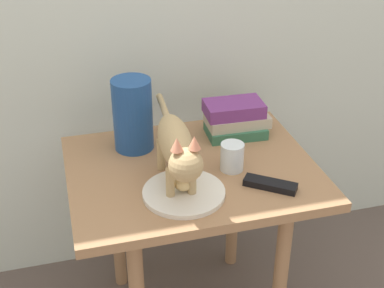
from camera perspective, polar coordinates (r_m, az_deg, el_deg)
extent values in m
cube|color=#9E724C|center=(1.63, 0.00, -2.90)|extent=(0.74, 0.58, 0.03)
cylinder|color=#9E724C|center=(1.72, 9.27, -14.28)|extent=(0.04, 0.04, 0.58)
cylinder|color=#9E724C|center=(1.95, -7.99, -8.00)|extent=(0.04, 0.04, 0.58)
cylinder|color=#9E724C|center=(2.03, 4.39, -6.08)|extent=(0.04, 0.04, 0.58)
cylinder|color=silver|center=(1.50, -0.87, -5.18)|extent=(0.23, 0.23, 0.01)
ellipsoid|color=#E0BC7A|center=(1.49, -0.88, -3.85)|extent=(0.08, 0.09, 0.05)
cylinder|color=tan|center=(1.47, 0.00, -4.00)|extent=(0.02, 0.02, 0.10)
cylinder|color=tan|center=(1.46, -2.32, -4.27)|extent=(0.02, 0.02, 0.10)
cylinder|color=tan|center=(1.60, -1.18, -0.89)|extent=(0.02, 0.02, 0.10)
cylinder|color=tan|center=(1.59, -3.30, -1.12)|extent=(0.02, 0.02, 0.10)
ellipsoid|color=tan|center=(1.49, -1.81, 0.30)|extent=(0.10, 0.26, 0.11)
sphere|color=tan|center=(1.35, -0.66, -2.24)|extent=(0.09, 0.09, 0.09)
cone|color=#DD8460|center=(1.32, 0.26, 0.16)|extent=(0.03, 0.03, 0.03)
cone|color=#DD8460|center=(1.32, -1.61, -0.03)|extent=(0.03, 0.03, 0.03)
cylinder|color=tan|center=(1.66, -3.06, 3.94)|extent=(0.03, 0.16, 0.02)
cube|color=#336B4C|center=(1.80, 4.62, 1.49)|extent=(0.20, 0.13, 0.03)
cube|color=#BCB299|center=(1.79, 4.80, 2.59)|extent=(0.20, 0.12, 0.04)
cube|color=#72337A|center=(1.77, 4.45, 3.76)|extent=(0.19, 0.12, 0.04)
cylinder|color=navy|center=(1.68, -6.29, 3.10)|extent=(0.12, 0.12, 0.23)
cylinder|color=silver|center=(1.60, 4.26, -1.35)|extent=(0.07, 0.07, 0.08)
cylinder|color=silver|center=(1.61, 4.23, -1.98)|extent=(0.06, 0.06, 0.04)
cube|color=black|center=(1.54, 8.28, -4.25)|extent=(0.15, 0.12, 0.02)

